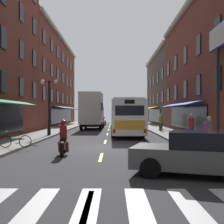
% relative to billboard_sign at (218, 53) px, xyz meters
% --- Properties ---
extents(ground_plane, '(34.80, 80.00, 0.10)m').
position_rel_billboard_sign_xyz_m(ground_plane, '(-7.05, -1.19, -5.73)').
color(ground_plane, '#333335').
extents(lane_centre_dashes, '(0.14, 73.90, 0.01)m').
position_rel_billboard_sign_xyz_m(lane_centre_dashes, '(-7.05, -1.44, -5.68)').
color(lane_centre_dashes, '#DBCC4C').
rests_on(lane_centre_dashes, ground).
extents(crosswalk_near, '(7.10, 2.80, 0.01)m').
position_rel_billboard_sign_xyz_m(crosswalk_near, '(-7.05, -11.19, -5.68)').
color(crosswalk_near, silver).
rests_on(crosswalk_near, ground).
extents(sidewalk_left, '(3.00, 80.00, 0.14)m').
position_rel_billboard_sign_xyz_m(sidewalk_left, '(-12.95, -1.19, -5.61)').
color(sidewalk_left, gray).
rests_on(sidewalk_left, ground).
extents(sidewalk_right, '(3.00, 80.00, 0.14)m').
position_rel_billboard_sign_xyz_m(sidewalk_right, '(-1.15, -1.19, -5.61)').
color(sidewalk_right, gray).
rests_on(sidewalk_right, ground).
extents(billboard_sign, '(0.40, 2.77, 7.31)m').
position_rel_billboard_sign_xyz_m(billboard_sign, '(0.00, 0.00, 0.00)').
color(billboard_sign, black).
rests_on(billboard_sign, sidewalk_right).
extents(transit_bus, '(2.67, 11.88, 3.13)m').
position_rel_billboard_sign_xyz_m(transit_bus, '(-5.34, 8.21, -4.03)').
color(transit_bus, white).
rests_on(transit_bus, ground).
extents(box_truck, '(2.61, 7.07, 4.28)m').
position_rel_billboard_sign_xyz_m(box_truck, '(-9.02, 15.61, -3.52)').
color(box_truck, '#B21E19').
rests_on(box_truck, ground).
extents(sedan_near, '(2.03, 4.46, 1.31)m').
position_rel_billboard_sign_xyz_m(sedan_near, '(-8.76, 26.37, -5.00)').
color(sedan_near, silver).
rests_on(sedan_near, ground).
extents(sedan_mid, '(4.91, 3.12, 1.41)m').
position_rel_billboard_sign_xyz_m(sedan_mid, '(-3.53, -8.38, -4.96)').
color(sedan_mid, '#515154').
rests_on(sedan_mid, ground).
extents(motorcycle_rider, '(0.62, 2.07, 1.66)m').
position_rel_billboard_sign_xyz_m(motorcycle_rider, '(-8.87, -3.99, -4.97)').
color(motorcycle_rider, black).
rests_on(motorcycle_rider, ground).
extents(bicycle_near, '(1.71, 0.48, 0.91)m').
position_rel_billboard_sign_xyz_m(bicycle_near, '(-11.72, -2.48, -5.18)').
color(bicycle_near, black).
rests_on(bicycle_near, sidewalk_left).
extents(pedestrian_near, '(0.53, 0.43, 1.68)m').
position_rel_billboard_sign_xyz_m(pedestrian_near, '(-1.48, -2.62, -4.65)').
color(pedestrian_near, navy).
rests_on(pedestrian_near, sidewalk_right).
extents(pedestrian_mid, '(0.36, 0.36, 1.64)m').
position_rel_billboard_sign_xyz_m(pedestrian_mid, '(-1.67, 11.11, -4.70)').
color(pedestrian_mid, '#4C4C51').
rests_on(pedestrian_mid, sidewalk_right).
extents(pedestrian_far, '(0.36, 0.36, 1.84)m').
position_rel_billboard_sign_xyz_m(pedestrian_far, '(-1.08, 13.93, -4.58)').
color(pedestrian_far, '#4C4C51').
rests_on(pedestrian_far, sidewalk_right).
extents(pedestrian_rear, '(0.36, 0.36, 1.76)m').
position_rel_billboard_sign_xyz_m(pedestrian_rear, '(-1.26, 1.39, -4.63)').
color(pedestrian_rear, navy).
rests_on(pedestrian_rear, sidewalk_right).
extents(street_lamp_twin, '(1.42, 0.32, 4.57)m').
position_rel_billboard_sign_xyz_m(street_lamp_twin, '(-11.82, 5.57, -2.99)').
color(street_lamp_twin, black).
rests_on(street_lamp_twin, sidewalk_left).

